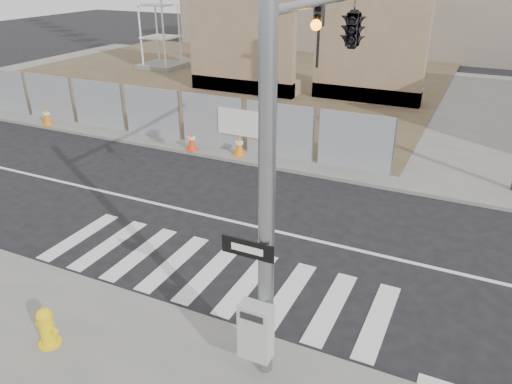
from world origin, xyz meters
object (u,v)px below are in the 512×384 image
at_px(signal_pole, 329,76).
at_px(traffic_cone_c, 192,141).
at_px(traffic_cone_a, 46,108).
at_px(traffic_cone_d, 239,146).
at_px(fire_hydrant, 47,327).
at_px(traffic_cone_b, 47,116).

distance_m(signal_pole, traffic_cone_c, 10.45).
distance_m(traffic_cone_a, traffic_cone_c, 8.66).
distance_m(traffic_cone_a, traffic_cone_d, 10.53).
height_order(fire_hydrant, traffic_cone_a, fire_hydrant).
bearing_deg(traffic_cone_d, traffic_cone_b, -178.60).
relative_size(signal_pole, traffic_cone_c, 9.42).
bearing_deg(traffic_cone_a, fire_hydrant, -43.58).
relative_size(signal_pole, traffic_cone_a, 9.63).
bearing_deg(traffic_cone_c, fire_hydrant, -72.37).
relative_size(fire_hydrant, traffic_cone_b, 1.04).
height_order(fire_hydrant, traffic_cone_b, fire_hydrant).
height_order(traffic_cone_b, traffic_cone_c, traffic_cone_b).
relative_size(traffic_cone_c, traffic_cone_d, 0.96).
bearing_deg(fire_hydrant, traffic_cone_b, 152.00).
height_order(traffic_cone_c, traffic_cone_d, traffic_cone_d).
bearing_deg(traffic_cone_b, fire_hydrant, -43.69).
relative_size(fire_hydrant, traffic_cone_a, 1.12).
bearing_deg(traffic_cone_c, traffic_cone_a, 172.98).
bearing_deg(traffic_cone_c, traffic_cone_d, 7.38).
bearing_deg(traffic_cone_b, traffic_cone_d, 1.40).
relative_size(signal_pole, fire_hydrant, 8.60).
xyz_separation_m(traffic_cone_a, traffic_cone_c, (8.60, -1.06, 0.01)).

